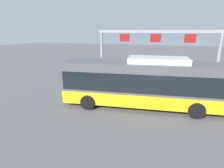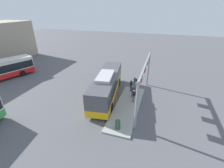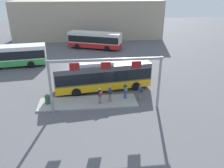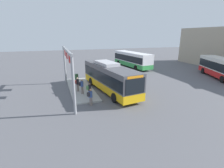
{
  "view_description": "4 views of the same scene",
  "coord_description": "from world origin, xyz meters",
  "px_view_note": "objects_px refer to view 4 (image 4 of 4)",
  "views": [
    {
      "loc": [
        -1.93,
        12.01,
        5.07
      ],
      "look_at": [
        2.52,
        -0.65,
        1.22
      ],
      "focal_mm": 29.58,
      "sensor_mm": 36.0,
      "label": 1
    },
    {
      "loc": [
        -17.16,
        -6.31,
        10.8
      ],
      "look_at": [
        1.38,
        -0.3,
        1.21
      ],
      "focal_mm": 24.83,
      "sensor_mm": 36.0,
      "label": 2
    },
    {
      "loc": [
        -1.62,
        -24.28,
        11.2
      ],
      "look_at": [
        0.88,
        -1.61,
        1.3
      ],
      "focal_mm": 36.87,
      "sensor_mm": 36.0,
      "label": 3
    },
    {
      "loc": [
        18.47,
        -6.07,
        6.6
      ],
      "look_at": [
        2.04,
        -0.38,
        1.45
      ],
      "focal_mm": 26.67,
      "sensor_mm": 36.0,
      "label": 4
    }
  ],
  "objects_px": {
    "bus_background_left": "(222,67)",
    "person_waiting_mid": "(82,86)",
    "person_boarding": "(89,90)",
    "person_waiting_near": "(90,97)",
    "trash_bin": "(77,77)",
    "person_waiting_far": "(77,84)",
    "bus_main": "(109,76)",
    "bus_background_right": "(132,59)"
  },
  "relations": [
    {
      "from": "person_boarding",
      "to": "person_waiting_near",
      "type": "xyz_separation_m",
      "value": [
        1.53,
        -0.23,
        -0.16
      ]
    },
    {
      "from": "bus_background_left",
      "to": "bus_background_right",
      "type": "bearing_deg",
      "value": 57.2
    },
    {
      "from": "person_waiting_far",
      "to": "person_waiting_near",
      "type": "bearing_deg",
      "value": -95.24
    },
    {
      "from": "bus_main",
      "to": "trash_bin",
      "type": "xyz_separation_m",
      "value": [
        -5.79,
        -3.2,
        -1.2
      ]
    },
    {
      "from": "bus_background_right",
      "to": "person_waiting_near",
      "type": "bearing_deg",
      "value": 136.27
    },
    {
      "from": "person_waiting_mid",
      "to": "trash_bin",
      "type": "bearing_deg",
      "value": 93.01
    },
    {
      "from": "person_waiting_mid",
      "to": "person_waiting_far",
      "type": "distance_m",
      "value": 1.08
    },
    {
      "from": "bus_main",
      "to": "bus_background_right",
      "type": "distance_m",
      "value": 16.28
    },
    {
      "from": "person_boarding",
      "to": "bus_background_left",
      "type": "bearing_deg",
      "value": -0.27
    },
    {
      "from": "person_waiting_far",
      "to": "trash_bin",
      "type": "distance_m",
      "value": 5.28
    },
    {
      "from": "person_waiting_mid",
      "to": "person_waiting_far",
      "type": "xyz_separation_m",
      "value": [
        -1.02,
        -0.36,
        0.0
      ]
    },
    {
      "from": "bus_background_right",
      "to": "person_waiting_near",
      "type": "distance_m",
      "value": 21.1
    },
    {
      "from": "bus_background_right",
      "to": "person_waiting_far",
      "type": "height_order",
      "value": "bus_background_right"
    },
    {
      "from": "person_waiting_mid",
      "to": "trash_bin",
      "type": "height_order",
      "value": "person_waiting_mid"
    },
    {
      "from": "person_waiting_near",
      "to": "trash_bin",
      "type": "relative_size",
      "value": 1.86
    },
    {
      "from": "bus_background_right",
      "to": "person_waiting_far",
      "type": "distance_m",
      "value": 18.35
    },
    {
      "from": "person_boarding",
      "to": "person_waiting_mid",
      "type": "xyz_separation_m",
      "value": [
        -1.67,
        -0.54,
        0.0
      ]
    },
    {
      "from": "person_boarding",
      "to": "person_waiting_mid",
      "type": "bearing_deg",
      "value": 101.43
    },
    {
      "from": "bus_background_left",
      "to": "person_waiting_far",
      "type": "relative_size",
      "value": 6.05
    },
    {
      "from": "person_waiting_near",
      "to": "person_waiting_mid",
      "type": "distance_m",
      "value": 3.22
    },
    {
      "from": "person_waiting_near",
      "to": "person_waiting_far",
      "type": "distance_m",
      "value": 4.28
    },
    {
      "from": "bus_main",
      "to": "bus_background_right",
      "type": "relative_size",
      "value": 0.99
    },
    {
      "from": "person_waiting_near",
      "to": "person_waiting_mid",
      "type": "xyz_separation_m",
      "value": [
        -3.2,
        -0.31,
        0.16
      ]
    },
    {
      "from": "bus_main",
      "to": "person_boarding",
      "type": "distance_m",
      "value": 3.68
    },
    {
      "from": "bus_main",
      "to": "bus_background_left",
      "type": "relative_size",
      "value": 1.09
    },
    {
      "from": "bus_main",
      "to": "person_waiting_near",
      "type": "relative_size",
      "value": 6.62
    },
    {
      "from": "bus_main",
      "to": "person_waiting_mid",
      "type": "bearing_deg",
      "value": -90.21
    },
    {
      "from": "bus_main",
      "to": "person_waiting_far",
      "type": "bearing_deg",
      "value": -106.26
    },
    {
      "from": "bus_main",
      "to": "trash_bin",
      "type": "height_order",
      "value": "bus_main"
    },
    {
      "from": "bus_main",
      "to": "person_boarding",
      "type": "xyz_separation_m",
      "value": [
        2.14,
        -2.9,
        -0.76
      ]
    },
    {
      "from": "person_waiting_near",
      "to": "trash_bin",
      "type": "height_order",
      "value": "person_waiting_near"
    },
    {
      "from": "bus_background_left",
      "to": "person_waiting_mid",
      "type": "distance_m",
      "value": 22.01
    },
    {
      "from": "bus_background_right",
      "to": "person_waiting_near",
      "type": "height_order",
      "value": "bus_background_right"
    },
    {
      "from": "bus_background_left",
      "to": "bus_background_right",
      "type": "relative_size",
      "value": 0.9
    },
    {
      "from": "bus_background_left",
      "to": "person_boarding",
      "type": "xyz_separation_m",
      "value": [
        2.27,
        -21.46,
        -0.73
      ]
    },
    {
      "from": "bus_background_left",
      "to": "bus_background_right",
      "type": "height_order",
      "value": "same"
    },
    {
      "from": "bus_background_right",
      "to": "trash_bin",
      "type": "xyz_separation_m",
      "value": [
        7.5,
        -12.61,
        -1.17
      ]
    },
    {
      "from": "person_waiting_mid",
      "to": "bus_background_left",
      "type": "bearing_deg",
      "value": 6.69
    },
    {
      "from": "bus_background_left",
      "to": "person_boarding",
      "type": "bearing_deg",
      "value": 118.42
    },
    {
      "from": "person_boarding",
      "to": "person_waiting_far",
      "type": "height_order",
      "value": "same"
    },
    {
      "from": "bus_background_left",
      "to": "person_waiting_mid",
      "type": "xyz_separation_m",
      "value": [
        0.6,
        -21.99,
        -0.73
      ]
    },
    {
      "from": "bus_background_left",
      "to": "trash_bin",
      "type": "xyz_separation_m",
      "value": [
        -5.65,
        -21.76,
        -1.17
      ]
    }
  ]
}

